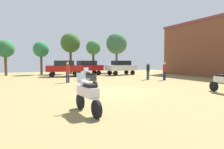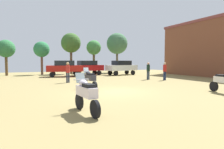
# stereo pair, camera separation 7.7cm
# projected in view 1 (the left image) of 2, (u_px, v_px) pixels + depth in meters

# --- Properties ---
(ground_plane) EXTENTS (44.00, 52.00, 0.02)m
(ground_plane) POSITION_uv_depth(u_px,v_px,m) (111.00, 92.00, 12.28)
(ground_plane) COLOR olive
(motorcycle_3) EXTENTS (0.62, 2.21, 1.47)m
(motorcycle_3) POSITION_uv_depth(u_px,v_px,m) (90.00, 79.00, 13.12)
(motorcycle_3) COLOR black
(motorcycle_3) RESTS_ON ground
(motorcycle_6) EXTENTS (0.62, 2.11, 1.46)m
(motorcycle_6) POSITION_uv_depth(u_px,v_px,m) (87.00, 94.00, 7.11)
(motorcycle_6) COLOR black
(motorcycle_6) RESTS_ON ground
(motorcycle_8) EXTENTS (0.63, 2.13, 1.46)m
(motorcycle_8) POSITION_uv_depth(u_px,v_px,m) (224.00, 81.00, 11.63)
(motorcycle_8) COLOR black
(motorcycle_8) RESTS_ON ground
(car_1) EXTENTS (4.53, 2.45, 2.00)m
(car_1) POSITION_uv_depth(u_px,v_px,m) (121.00, 67.00, 27.22)
(car_1) COLOR black
(car_1) RESTS_ON ground
(car_2) EXTENTS (4.57, 2.60, 2.00)m
(car_2) POSITION_uv_depth(u_px,v_px,m) (64.00, 67.00, 24.25)
(car_2) COLOR black
(car_2) RESTS_ON ground
(car_5) EXTENTS (4.47, 2.25, 2.00)m
(car_5) POSITION_uv_depth(u_px,v_px,m) (87.00, 67.00, 26.72)
(car_5) COLOR black
(car_5) RESTS_ON ground
(person_1) EXTENTS (0.45, 0.45, 1.80)m
(person_1) POSITION_uv_depth(u_px,v_px,m) (148.00, 69.00, 20.28)
(person_1) COLOR #2B3746
(person_1) RESTS_ON ground
(person_2) EXTENTS (0.36, 0.36, 1.80)m
(person_2) POSITION_uv_depth(u_px,v_px,m) (164.00, 70.00, 19.58)
(person_2) COLOR navy
(person_2) RESTS_ON ground
(person_3) EXTENTS (0.46, 0.46, 1.82)m
(person_3) POSITION_uv_depth(u_px,v_px,m) (68.00, 71.00, 17.30)
(person_3) COLOR #242A3F
(person_3) RESTS_ON ground
(tree_1) EXTENTS (2.22, 2.22, 4.73)m
(tree_1) POSITION_uv_depth(u_px,v_px,m) (41.00, 50.00, 27.77)
(tree_1) COLOR brown
(tree_1) RESTS_ON ground
(tree_2) EXTENTS (2.38, 2.38, 5.34)m
(tree_2) POSITION_uv_depth(u_px,v_px,m) (93.00, 48.00, 31.80)
(tree_2) COLOR brown
(tree_2) RESTS_ON ground
(tree_5) EXTENTS (2.34, 2.34, 4.75)m
(tree_5) POSITION_uv_depth(u_px,v_px,m) (5.00, 49.00, 25.68)
(tree_5) COLOR brown
(tree_5) RESTS_ON ground
(tree_6) EXTENTS (2.98, 2.98, 6.21)m
(tree_6) POSITION_uv_depth(u_px,v_px,m) (70.00, 43.00, 29.79)
(tree_6) COLOR brown
(tree_6) RESTS_ON ground
(tree_7) EXTENTS (3.55, 3.55, 6.68)m
(tree_7) POSITION_uv_depth(u_px,v_px,m) (117.00, 44.00, 33.03)
(tree_7) COLOR brown
(tree_7) RESTS_ON ground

